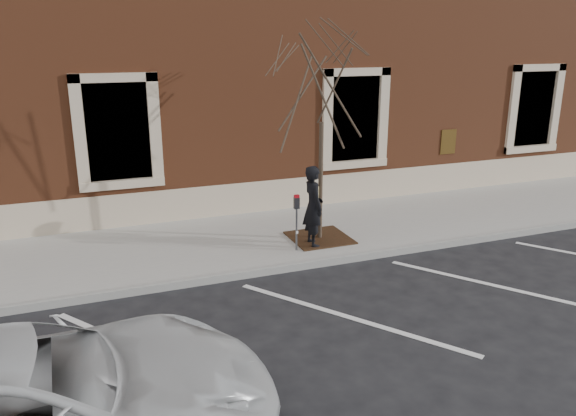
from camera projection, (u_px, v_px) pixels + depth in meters
name	position (u px, v px, depth m)	size (l,w,h in m)	color
ground	(299.00, 268.00, 11.25)	(120.00, 120.00, 0.00)	#28282B
sidewalk_near	(270.00, 237.00, 12.79)	(40.00, 3.50, 0.15)	#B0ADA6
curb_near	(300.00, 266.00, 11.19)	(40.00, 0.12, 0.15)	#9E9E99
parking_stripes	(349.00, 317.00, 9.29)	(28.00, 4.40, 0.01)	silver
building_civic	(204.00, 53.00, 17.00)	(40.00, 8.62, 8.00)	brown
man	(313.00, 206.00, 11.84)	(0.64, 0.42, 1.75)	black
parking_meter	(297.00, 212.00, 11.57)	(0.11, 0.08, 1.21)	#595B60
tree_grate	(320.00, 238.00, 12.50)	(1.27, 1.27, 0.03)	#3C2113
sapling	(322.00, 88.00, 11.55)	(2.82, 2.82, 4.71)	#45342A
white_truck	(19.00, 410.00, 5.78)	(2.51, 5.45, 1.51)	silver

